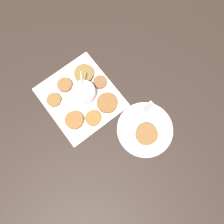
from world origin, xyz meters
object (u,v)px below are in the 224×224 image
Objects in this scene: fritter_on_plate at (147,134)px; fork at (143,112)px; serving_plate at (145,129)px; sauce_bowl at (83,94)px.

fritter_on_plate is 0.56× the size of fork.
serving_plate is 0.03m from fritter_on_plate.
fork reaches higher than serving_plate.
fritter_on_plate reaches higher than serving_plate.
serving_plate is at bearing -155.46° from sauce_bowl.
sauce_bowl reaches higher than fritter_on_plate.
sauce_bowl is 0.76× the size of fork.
serving_plate is at bearing -27.25° from fritter_on_plate.
sauce_bowl is 0.52× the size of serving_plate.
sauce_bowl is at bearing 36.95° from fork.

